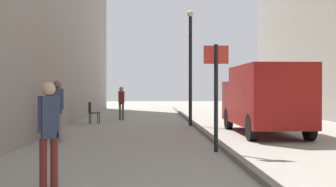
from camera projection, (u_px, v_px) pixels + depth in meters
ground_plane at (158, 135)px, 14.86m from camera, size 80.00×80.00×0.00m
kerb_strip at (206, 133)px, 14.92m from camera, size 0.16×40.00×0.12m
pedestrian_main_foreground at (121, 101)px, 21.88m from camera, size 0.31×0.25×1.63m
pedestrian_mid_block at (57, 107)px, 12.72m from camera, size 0.33×0.26×1.77m
pedestrian_far_crossing at (49, 127)px, 6.90m from camera, size 0.31×0.24×1.63m
delivery_van at (264, 98)px, 15.08m from camera, size 1.95×5.46×2.28m
street_sign_post at (216, 88)px, 10.88m from camera, size 0.60×0.10×2.60m
lamp_post at (190, 60)px, 18.55m from camera, size 0.28×0.28×4.76m
bicycle_leaning at (59, 126)px, 13.98m from camera, size 0.21×1.77×0.98m
cafe_chair_near_window at (92, 111)px, 19.70m from camera, size 0.55×0.55×0.94m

